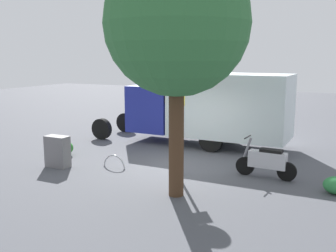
{
  "coord_description": "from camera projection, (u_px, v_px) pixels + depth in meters",
  "views": [
    {
      "loc": [
        -5.07,
        11.19,
        3.57
      ],
      "look_at": [
        0.17,
        0.39,
        1.43
      ],
      "focal_mm": 42.22,
      "sensor_mm": 36.0,
      "label": 1
    }
  ],
  "objects": [
    {
      "name": "shrub_near_sign",
      "position": [
        63.0,
        148.0,
        14.37
      ],
      "size": [
        0.81,
        0.66,
        0.55
      ],
      "primitive_type": "ellipsoid",
      "color": "#2E812D",
      "rests_on": "ground"
    },
    {
      "name": "utility_cabinet",
      "position": [
        58.0,
        152.0,
        12.8
      ],
      "size": [
        0.79,
        0.41,
        1.02
      ],
      "primitive_type": "cube",
      "rotation": [
        0.0,
        0.0,
        -0.01
      ],
      "color": "slate",
      "rests_on": "ground"
    },
    {
      "name": "ground_plane",
      "position": [
        178.0,
        168.0,
        12.71
      ],
      "size": [
        60.0,
        60.0,
        0.0
      ],
      "primitive_type": "plane",
      "color": "#4B4C53"
    },
    {
      "name": "box_truck_near",
      "position": [
        207.0,
        106.0,
        15.72
      ],
      "size": [
        8.21,
        2.32,
        2.9
      ],
      "rotation": [
        0.0,
        0.0,
        -0.02
      ],
      "color": "black",
      "rests_on": "ground"
    },
    {
      "name": "street_tree",
      "position": [
        177.0,
        24.0,
        9.5
      ],
      "size": [
        3.57,
        3.57,
        6.13
      ],
      "color": "#47301E",
      "rests_on": "ground"
    },
    {
      "name": "bike_rack_hoop",
      "position": [
        114.0,
        167.0,
        12.81
      ],
      "size": [
        0.85,
        0.09,
        0.85
      ],
      "primitive_type": "torus",
      "rotation": [
        1.57,
        0.0,
        -0.05
      ],
      "color": "#B7B7BC",
      "rests_on": "ground"
    },
    {
      "name": "stop_sign",
      "position": [
        178.0,
        102.0,
        11.64
      ],
      "size": [
        0.71,
        0.33,
        3.35
      ],
      "color": "#9E9EA3",
      "rests_on": "ground"
    },
    {
      "name": "motorcycle",
      "position": [
        267.0,
        161.0,
        11.61
      ],
      "size": [
        1.81,
        0.55,
        1.2
      ],
      "rotation": [
        0.0,
        0.0,
        -0.06
      ],
      "color": "black",
      "rests_on": "ground"
    }
  ]
}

